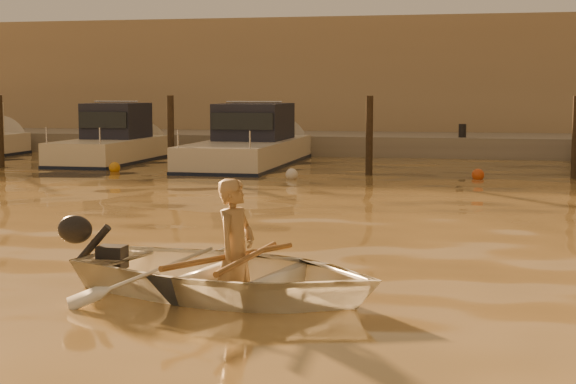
% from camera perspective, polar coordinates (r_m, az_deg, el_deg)
% --- Properties ---
extents(ground_plane, '(160.00, 160.00, 0.00)m').
position_cam_1_polar(ground_plane, '(9.07, -4.23, -7.03)').
color(ground_plane, olive).
rests_on(ground_plane, ground).
extents(dinghy, '(3.88, 3.16, 0.70)m').
position_cam_1_polar(dinghy, '(9.26, -3.95, -5.27)').
color(dinghy, white).
rests_on(dinghy, ground_plane).
extents(person, '(0.49, 0.63, 1.53)m').
position_cam_1_polar(person, '(9.17, -3.41, -3.90)').
color(person, '#9B794D').
rests_on(person, dinghy).
extents(outboard_motor, '(0.97, 0.60, 0.70)m').
position_cam_1_polar(outboard_motor, '(10.07, -11.41, -4.15)').
color(outboard_motor, black).
rests_on(outboard_motor, dinghy).
extents(oar_port, '(0.12, 2.10, 0.13)m').
position_cam_1_polar(oar_port, '(9.11, -2.59, -4.26)').
color(oar_port, brown).
rests_on(oar_port, dinghy).
extents(oar_starboard, '(0.89, 1.95, 0.13)m').
position_cam_1_polar(oar_starboard, '(9.20, -3.69, -4.16)').
color(oar_starboard, brown).
rests_on(oar_starboard, dinghy).
extents(moored_boat_1, '(1.94, 5.89, 1.75)m').
position_cam_1_polar(moored_boat_1, '(26.73, -11.43, 3.23)').
color(moored_boat_1, beige).
rests_on(moored_boat_1, ground_plane).
extents(moored_boat_2, '(2.34, 7.82, 1.75)m').
position_cam_1_polar(moored_boat_2, '(25.34, -2.59, 3.17)').
color(moored_boat_2, beige).
rests_on(moored_boat_2, ground_plane).
extents(piling_0, '(0.18, 0.18, 2.20)m').
position_cam_1_polar(piling_0, '(25.80, -18.11, 3.53)').
color(piling_0, '#2D2319').
rests_on(piling_0, ground_plane).
extents(piling_1, '(0.18, 0.18, 2.20)m').
position_cam_1_polar(piling_1, '(23.68, -7.58, 3.55)').
color(piling_1, '#2D2319').
rests_on(piling_1, ground_plane).
extents(piling_2, '(0.18, 0.18, 2.20)m').
position_cam_1_polar(piling_2, '(22.45, 5.28, 3.41)').
color(piling_2, '#2D2319').
rests_on(piling_2, ground_plane).
extents(piling_3, '(0.18, 0.18, 2.20)m').
position_cam_1_polar(piling_3, '(22.40, 18.09, 3.11)').
color(piling_3, '#2D2319').
rests_on(piling_3, ground_plane).
extents(fender_b, '(0.30, 0.30, 0.30)m').
position_cam_1_polar(fender_b, '(23.76, -11.15, 1.56)').
color(fender_b, orange).
rests_on(fender_b, ground_plane).
extents(fender_c, '(0.30, 0.30, 0.30)m').
position_cam_1_polar(fender_c, '(21.39, 0.24, 1.14)').
color(fender_c, silver).
rests_on(fender_c, ground_plane).
extents(fender_d, '(0.30, 0.30, 0.30)m').
position_cam_1_polar(fender_d, '(21.81, 12.18, 1.09)').
color(fender_d, '#C64817').
rests_on(fender_d, ground_plane).
extents(quay, '(52.00, 4.00, 1.00)m').
position_cam_1_polar(quay, '(30.12, 7.42, 2.76)').
color(quay, gray).
rests_on(quay, ground_plane).
extents(waterfront_building, '(46.00, 7.00, 4.80)m').
position_cam_1_polar(waterfront_building, '(35.54, 8.23, 6.95)').
color(waterfront_building, '#9E8466').
rests_on(waterfront_building, quay).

